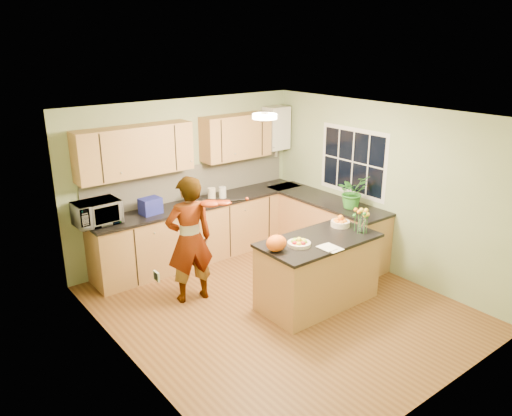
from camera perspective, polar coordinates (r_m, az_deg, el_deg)
floor at (r=6.69m, az=2.53°, el=-11.23°), size 4.50×4.50×0.00m
ceiling at (r=5.85m, az=2.88°, el=10.47°), size 4.00×4.50×0.02m
wall_back at (r=7.92m, az=-7.97°, el=3.28°), size 4.00×0.02×2.50m
wall_front at (r=4.83m, az=20.53°, el=-8.26°), size 4.00×0.02×2.50m
wall_left at (r=5.17m, az=-14.47°, el=-5.75°), size 0.02×4.50×2.50m
wall_right at (r=7.55m, az=14.31°, el=2.11°), size 0.02×4.50×2.50m
back_counter at (r=7.97m, az=-6.00°, el=-2.45°), size 3.64×0.62×0.94m
right_counter at (r=8.11m, az=7.84°, el=-2.14°), size 0.62×2.24×0.94m
splashback at (r=7.97m, az=-7.28°, el=3.04°), size 3.60×0.02×0.52m
upper_cabinets at (r=7.55m, az=-8.67°, el=7.17°), size 3.20×0.34×0.70m
boiler at (r=8.61m, az=2.31°, el=9.11°), size 0.40×0.30×0.86m
window_right at (r=7.84m, az=11.01°, el=5.22°), size 0.01×1.30×1.05m
light_switch at (r=4.66m, az=-11.30°, el=-7.65°), size 0.02×0.09×0.09m
ceiling_lamp at (r=6.08m, az=1.00°, el=10.44°), size 0.30×0.30×0.07m
peninsula_island at (r=6.63m, az=7.07°, el=-7.16°), size 1.60×0.82×0.91m
fruit_dish at (r=6.20m, az=4.95°, el=-3.93°), size 0.29×0.29×0.10m
orange_bowl at (r=6.89m, az=9.61°, el=-1.56°), size 0.26×0.26×0.15m
flower_vase at (r=6.65m, az=12.09°, el=-0.45°), size 0.23×0.23×0.43m
orange_bag at (r=6.01m, az=2.34°, el=-4.03°), size 0.31×0.28×0.20m
papers at (r=6.19m, az=8.54°, el=-4.50°), size 0.20×0.27×0.01m
violinist at (r=6.57m, az=-7.61°, el=-3.62°), size 0.70×0.53×1.72m
violin at (r=6.31m, az=-5.23°, el=0.52°), size 0.67×0.58×0.17m
microwave at (r=7.10m, az=-17.73°, el=-0.52°), size 0.61×0.42×0.33m
blue_box at (r=7.35m, az=-11.97°, el=0.24°), size 0.31×0.24×0.23m
kettle at (r=7.64m, az=-7.46°, el=1.19°), size 0.15×0.15×0.28m
jar_cream at (r=7.86m, az=-5.10°, el=1.63°), size 0.13×0.13×0.19m
jar_white at (r=7.93m, az=-3.85°, el=1.79°), size 0.15×0.15×0.18m
potted_plant at (r=7.54m, az=10.94°, el=1.85°), size 0.49×0.43×0.50m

